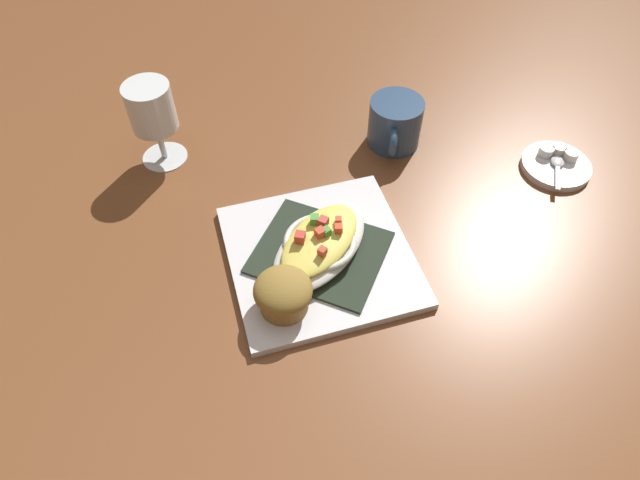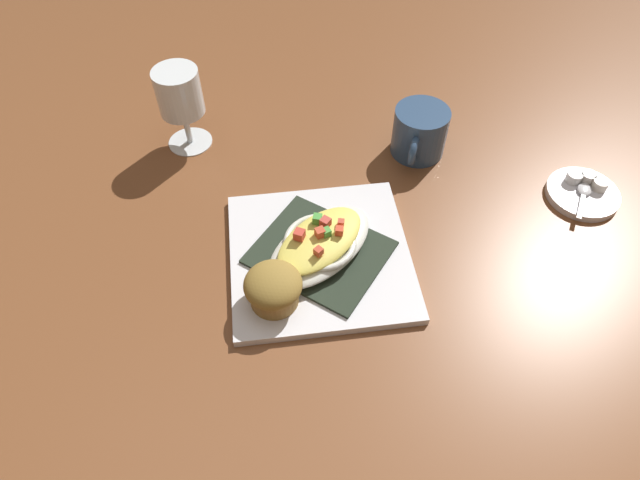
{
  "view_description": "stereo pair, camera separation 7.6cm",
  "coord_description": "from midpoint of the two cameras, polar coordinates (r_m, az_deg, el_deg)",
  "views": [
    {
      "loc": [
        -0.14,
        -0.46,
        0.64
      ],
      "look_at": [
        0.0,
        0.0,
        0.04
      ],
      "focal_mm": 30.85,
      "sensor_mm": 36.0,
      "label": 1
    },
    {
      "loc": [
        -0.07,
        -0.48,
        0.64
      ],
      "look_at": [
        0.0,
        0.0,
        0.04
      ],
      "focal_mm": 30.85,
      "sensor_mm": 36.0,
      "label": 2
    }
  ],
  "objects": [
    {
      "name": "creamer_saucer",
      "position": [
        0.98,
        21.25,
        7.07
      ],
      "size": [
        0.11,
        0.11,
        0.01
      ],
      "primitive_type": "cylinder",
      "color": "white",
      "rests_on": "ground_plane"
    },
    {
      "name": "stemmed_glass",
      "position": [
        0.93,
        -19.36,
        12.3
      ],
      "size": [
        0.08,
        0.08,
        0.14
      ],
      "color": "white",
      "rests_on": "ground_plane"
    },
    {
      "name": "spoon",
      "position": [
        0.97,
        21.4,
        7.24
      ],
      "size": [
        0.06,
        0.08,
        0.01
      ],
      "color": "silver",
      "rests_on": "creamer_saucer"
    },
    {
      "name": "square_plate",
      "position": [
        0.79,
        -2.76,
        -1.83
      ],
      "size": [
        0.26,
        0.26,
        0.01
      ],
      "primitive_type": "cube",
      "rotation": [
        0.0,
        0.0,
        -0.02
      ],
      "color": "white",
      "rests_on": "ground_plane"
    },
    {
      "name": "muffin",
      "position": [
        0.72,
        -6.9,
        -5.7
      ],
      "size": [
        0.08,
        0.08,
        0.06
      ],
      "color": "olive",
      "rests_on": "square_plate"
    },
    {
      "name": "coffee_mug",
      "position": [
        0.95,
        5.46,
        11.63
      ],
      "size": [
        0.09,
        0.12,
        0.08
      ],
      "color": "navy",
      "rests_on": "ground_plane"
    },
    {
      "name": "ground_plane",
      "position": [
        0.8,
        -2.74,
        -2.11
      ],
      "size": [
        2.6,
        2.6,
        0.0
      ],
      "primitive_type": "plane",
      "color": "brown"
    },
    {
      "name": "folded_napkin",
      "position": [
        0.78,
        -2.78,
        -1.44
      ],
      "size": [
        0.23,
        0.23,
        0.0
      ],
      "primitive_type": "cube",
      "rotation": [
        0.0,
        0.0,
        0.87
      ],
      "color": "#273225",
      "rests_on": "square_plate"
    },
    {
      "name": "creamer_cup_2",
      "position": [
        0.98,
        20.37,
        8.51
      ],
      "size": [
        0.02,
        0.02,
        0.02
      ],
      "primitive_type": "cylinder",
      "color": "white",
      "rests_on": "creamer_saucer"
    },
    {
      "name": "gratin_dish",
      "position": [
        0.77,
        -2.84,
        -0.51
      ],
      "size": [
        0.2,
        0.19,
        0.05
      ],
      "color": "silver",
      "rests_on": "folded_napkin"
    },
    {
      "name": "creamer_cup_0",
      "position": [
        0.99,
        22.61,
        7.99
      ],
      "size": [
        0.02,
        0.02,
        0.02
      ],
      "primitive_type": "cylinder",
      "color": "white",
      "rests_on": "creamer_saucer"
    },
    {
      "name": "creamer_cup_1",
      "position": [
        0.99,
        21.51,
        8.61
      ],
      "size": [
        0.02,
        0.02,
        0.02
      ],
      "primitive_type": "cylinder",
      "color": "silver",
      "rests_on": "creamer_saucer"
    }
  ]
}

